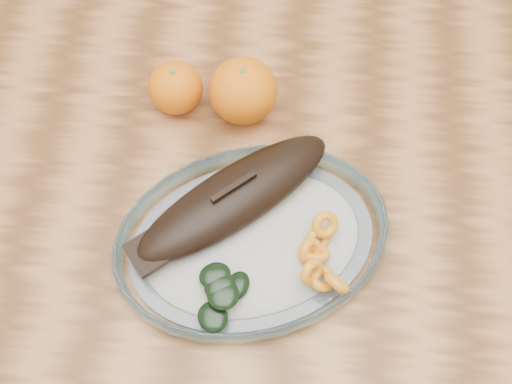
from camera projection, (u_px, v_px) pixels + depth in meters
ground at (228, 328)px, 1.47m from camera, size 3.00×3.00×0.00m
dining_table at (210, 209)px, 0.89m from camera, size 1.20×0.80×0.75m
plated_meal at (251, 237)px, 0.75m from camera, size 0.74×0.74×0.08m
orange_left at (243, 91)px, 0.81m from camera, size 0.09×0.09×0.09m
orange_right at (175, 88)px, 0.82m from camera, size 0.07×0.07×0.07m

